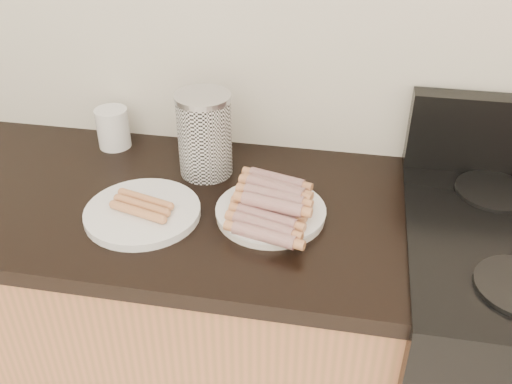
% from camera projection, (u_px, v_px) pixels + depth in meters
% --- Properties ---
extents(cabinet_base, '(2.20, 0.59, 0.86)m').
position_uv_depth(cabinet_base, '(10.00, 310.00, 1.71)').
color(cabinet_base, '#A96541').
rests_on(cabinet_base, floor).
extents(burner_far_left, '(0.18, 0.18, 0.01)m').
position_uv_depth(burner_far_left, '(493.00, 191.00, 1.37)').
color(burner_far_left, black).
rests_on(burner_far_left, stove).
extents(main_plate, '(0.27, 0.27, 0.02)m').
position_uv_depth(main_plate, '(271.00, 213.00, 1.31)').
color(main_plate, silver).
rests_on(main_plate, counter_slab).
extents(side_plate, '(0.35, 0.35, 0.02)m').
position_uv_depth(side_plate, '(143.00, 212.00, 1.31)').
color(side_plate, white).
rests_on(side_plate, counter_slab).
extents(hotdog_pile, '(0.14, 0.29, 0.06)m').
position_uv_depth(hotdog_pile, '(271.00, 203.00, 1.29)').
color(hotdog_pile, maroon).
rests_on(hotdog_pile, main_plate).
extents(plain_sausages, '(0.13, 0.11, 0.02)m').
position_uv_depth(plain_sausages, '(142.00, 205.00, 1.30)').
color(plain_sausages, '#BA7D45').
rests_on(plain_sausages, side_plate).
extents(canister, '(0.14, 0.14, 0.22)m').
position_uv_depth(canister, '(205.00, 134.00, 1.42)').
color(canister, silver).
rests_on(canister, counter_slab).
extents(mug, '(0.11, 0.11, 0.11)m').
position_uv_depth(mug, '(113.00, 128.00, 1.57)').
color(mug, white).
rests_on(mug, counter_slab).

